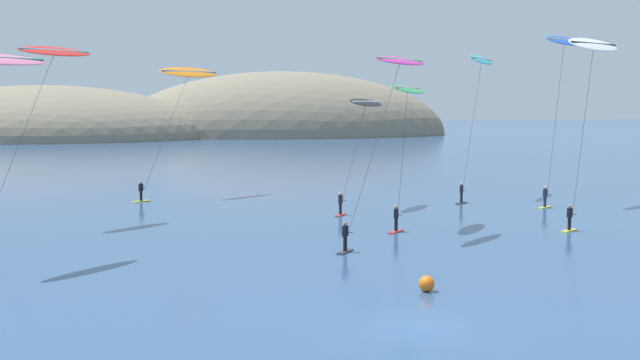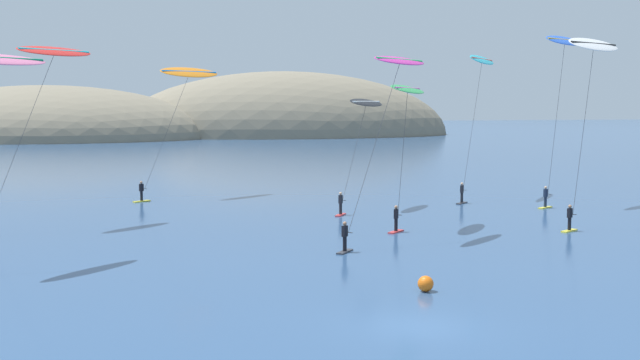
{
  "view_description": "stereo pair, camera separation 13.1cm",
  "coord_description": "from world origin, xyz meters",
  "px_view_note": "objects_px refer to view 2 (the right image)",
  "views": [
    {
      "loc": [
        -9.46,
        -27.32,
        8.25
      ],
      "look_at": [
        1.62,
        24.69,
        3.02
      ],
      "focal_mm": 45.0,
      "sensor_mm": 36.0,
      "label": 1
    },
    {
      "loc": [
        -9.33,
        -27.35,
        8.25
      ],
      "look_at": [
        1.62,
        24.69,
        3.02
      ],
      "focal_mm": 45.0,
      "sensor_mm": 36.0,
      "label": 2
    }
  ],
  "objects_px": {
    "kitesurfer_orange": "(187,80)",
    "kitesurfer_green": "(407,99)",
    "kitesurfer_red": "(50,63)",
    "marker_buoy": "(426,284)",
    "kitesurfer_black": "(365,110)",
    "kitesurfer_magenta": "(396,75)",
    "kitesurfer_blue": "(563,53)",
    "kitesurfer_cyan": "(481,69)",
    "kitesurfer_white": "(592,57)"
  },
  "relations": [
    {
      "from": "kitesurfer_orange",
      "to": "kitesurfer_green",
      "type": "xyz_separation_m",
      "value": [
        13.09,
        -20.53,
        -1.69
      ]
    },
    {
      "from": "kitesurfer_red",
      "to": "marker_buoy",
      "type": "relative_size",
      "value": 17.01
    },
    {
      "from": "kitesurfer_green",
      "to": "kitesurfer_black",
      "type": "xyz_separation_m",
      "value": [
        -0.16,
        9.85,
        -0.82
      ]
    },
    {
      "from": "kitesurfer_magenta",
      "to": "kitesurfer_blue",
      "type": "bearing_deg",
      "value": 35.02
    },
    {
      "from": "marker_buoy",
      "to": "kitesurfer_cyan",
      "type": "bearing_deg",
      "value": 63.36
    },
    {
      "from": "kitesurfer_cyan",
      "to": "kitesurfer_green",
      "type": "height_order",
      "value": "kitesurfer_cyan"
    },
    {
      "from": "kitesurfer_red",
      "to": "kitesurfer_white",
      "type": "xyz_separation_m",
      "value": [
        34.02,
        -7.91,
        0.34
      ]
    },
    {
      "from": "kitesurfer_cyan",
      "to": "kitesurfer_black",
      "type": "relative_size",
      "value": 1.44
    },
    {
      "from": "kitesurfer_cyan",
      "to": "marker_buoy",
      "type": "relative_size",
      "value": 17.49
    },
    {
      "from": "kitesurfer_blue",
      "to": "kitesurfer_green",
      "type": "xyz_separation_m",
      "value": [
        -15.39,
        -8.22,
        -3.54
      ]
    },
    {
      "from": "marker_buoy",
      "to": "kitesurfer_orange",
      "type": "bearing_deg",
      "value": 102.74
    },
    {
      "from": "kitesurfer_green",
      "to": "kitesurfer_black",
      "type": "relative_size",
      "value": 1.1
    },
    {
      "from": "kitesurfer_cyan",
      "to": "kitesurfer_magenta",
      "type": "height_order",
      "value": "kitesurfer_cyan"
    },
    {
      "from": "kitesurfer_red",
      "to": "kitesurfer_cyan",
      "type": "bearing_deg",
      "value": 15.57
    },
    {
      "from": "kitesurfer_white",
      "to": "kitesurfer_green",
      "type": "distance_m",
      "value": 12.1
    },
    {
      "from": "kitesurfer_cyan",
      "to": "kitesurfer_magenta",
      "type": "xyz_separation_m",
      "value": [
        -13.35,
        -18.75,
        -1.18
      ]
    },
    {
      "from": "kitesurfer_magenta",
      "to": "kitesurfer_orange",
      "type": "height_order",
      "value": "kitesurfer_orange"
    },
    {
      "from": "kitesurfer_magenta",
      "to": "kitesurfer_orange",
      "type": "xyz_separation_m",
      "value": [
        -11.09,
        24.49,
        0.32
      ]
    },
    {
      "from": "kitesurfer_cyan",
      "to": "kitesurfer_green",
      "type": "bearing_deg",
      "value": -127.53
    },
    {
      "from": "kitesurfer_black",
      "to": "kitesurfer_green",
      "type": "bearing_deg",
      "value": -89.05
    },
    {
      "from": "kitesurfer_cyan",
      "to": "kitesurfer_white",
      "type": "relative_size",
      "value": 0.99
    },
    {
      "from": "kitesurfer_white",
      "to": "kitesurfer_black",
      "type": "height_order",
      "value": "kitesurfer_white"
    },
    {
      "from": "kitesurfer_blue",
      "to": "marker_buoy",
      "type": "xyz_separation_m",
      "value": [
        -19.99,
        -25.25,
        -11.61
      ]
    },
    {
      "from": "kitesurfer_blue",
      "to": "kitesurfer_white",
      "type": "relative_size",
      "value": 1.08
    },
    {
      "from": "kitesurfer_orange",
      "to": "marker_buoy",
      "type": "relative_size",
      "value": 16.06
    },
    {
      "from": "kitesurfer_red",
      "to": "kitesurfer_cyan",
      "type": "distance_m",
      "value": 35.14
    },
    {
      "from": "kitesurfer_white",
      "to": "kitesurfer_green",
      "type": "xyz_separation_m",
      "value": [
        -11.52,
        2.56,
        -2.64
      ]
    },
    {
      "from": "kitesurfer_red",
      "to": "kitesurfer_white",
      "type": "distance_m",
      "value": 34.93
    },
    {
      "from": "kitesurfer_magenta",
      "to": "marker_buoy",
      "type": "bearing_deg",
      "value": -101.26
    },
    {
      "from": "kitesurfer_white",
      "to": "marker_buoy",
      "type": "bearing_deg",
      "value": -138.11
    },
    {
      "from": "kitesurfer_orange",
      "to": "kitesurfer_black",
      "type": "height_order",
      "value": "kitesurfer_orange"
    },
    {
      "from": "kitesurfer_green",
      "to": "kitesurfer_black",
      "type": "distance_m",
      "value": 9.88
    },
    {
      "from": "kitesurfer_magenta",
      "to": "marker_buoy",
      "type": "xyz_separation_m",
      "value": [
        -2.6,
        -13.06,
        -9.43
      ]
    },
    {
      "from": "kitesurfer_blue",
      "to": "kitesurfer_green",
      "type": "height_order",
      "value": "kitesurfer_blue"
    },
    {
      "from": "kitesurfer_magenta",
      "to": "kitesurfer_red",
      "type": "bearing_deg",
      "value": 155.55
    },
    {
      "from": "kitesurfer_blue",
      "to": "kitesurfer_cyan",
      "type": "distance_m",
      "value": 7.77
    },
    {
      "from": "kitesurfer_blue",
      "to": "kitesurfer_red",
      "type": "xyz_separation_m",
      "value": [
        -37.89,
        -2.87,
        -1.25
      ]
    },
    {
      "from": "kitesurfer_orange",
      "to": "kitesurfer_white",
      "type": "bearing_deg",
      "value": -43.17
    },
    {
      "from": "kitesurfer_black",
      "to": "kitesurfer_blue",
      "type": "bearing_deg",
      "value": -5.97
    },
    {
      "from": "kitesurfer_red",
      "to": "marker_buoy",
      "type": "height_order",
      "value": "kitesurfer_red"
    },
    {
      "from": "kitesurfer_black",
      "to": "kitesurfer_cyan",
      "type": "bearing_deg",
      "value": 23.18
    },
    {
      "from": "kitesurfer_white",
      "to": "kitesurfer_black",
      "type": "distance_m",
      "value": 17.39
    },
    {
      "from": "kitesurfer_white",
      "to": "kitesurfer_orange",
      "type": "distance_m",
      "value": 33.76
    },
    {
      "from": "kitesurfer_orange",
      "to": "marker_buoy",
      "type": "xyz_separation_m",
      "value": [
        8.49,
        -37.55,
        -9.75
      ]
    },
    {
      "from": "kitesurfer_blue",
      "to": "kitesurfer_black",
      "type": "relative_size",
      "value": 1.58
    },
    {
      "from": "kitesurfer_blue",
      "to": "marker_buoy",
      "type": "bearing_deg",
      "value": -128.38
    },
    {
      "from": "kitesurfer_magenta",
      "to": "marker_buoy",
      "type": "distance_m",
      "value": 16.31
    },
    {
      "from": "kitesurfer_red",
      "to": "marker_buoy",
      "type": "distance_m",
      "value": 30.47
    },
    {
      "from": "kitesurfer_red",
      "to": "kitesurfer_green",
      "type": "relative_size",
      "value": 1.27
    },
    {
      "from": "kitesurfer_cyan",
      "to": "kitesurfer_orange",
      "type": "relative_size",
      "value": 1.09
    }
  ]
}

